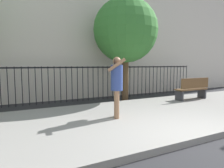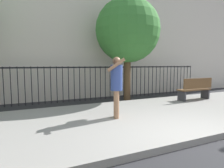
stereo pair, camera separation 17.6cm
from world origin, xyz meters
TOP-DOWN VIEW (x-y plane):
  - ground_plane at (0.00, 0.00)m, footprint 60.00×60.00m
  - sidewalk at (0.00, 2.20)m, footprint 28.00×4.40m
  - building_facade at (0.00, 8.50)m, footprint 28.00×4.00m
  - iron_fence at (0.00, 5.90)m, footprint 12.03×0.04m
  - pedestrian_on_phone at (-0.86, 2.19)m, footprint 0.61×0.73m
  - street_bench at (3.46, 3.23)m, footprint 1.60×0.45m
  - street_tree_mid at (1.10, 5.00)m, footprint 2.89×2.89m

SIDE VIEW (x-z plane):
  - ground_plane at x=0.00m, z-range 0.00..0.00m
  - sidewalk at x=0.00m, z-range 0.00..0.15m
  - street_bench at x=3.46m, z-range 0.18..1.13m
  - iron_fence at x=0.00m, z-range 0.22..1.82m
  - pedestrian_on_phone at x=-0.86m, z-range 0.29..2.04m
  - street_tree_mid at x=1.10m, z-range 0.86..5.51m
  - building_facade at x=0.00m, z-range 0.00..10.40m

